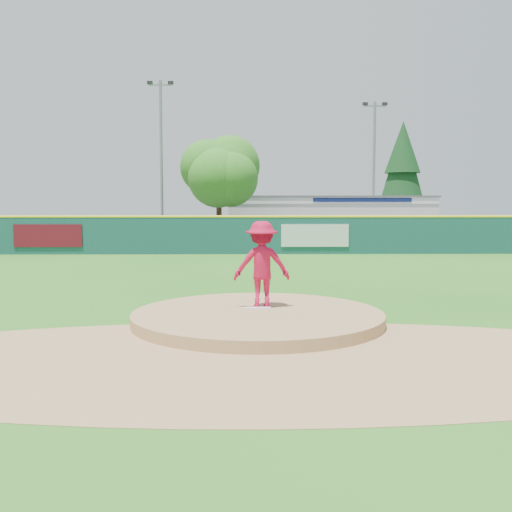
{
  "coord_description": "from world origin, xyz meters",
  "views": [
    {
      "loc": [
        -0.26,
        -12.33,
        2.55
      ],
      "look_at": [
        0.0,
        2.0,
        1.3
      ],
      "focal_mm": 40.0,
      "sensor_mm": 36.0,
      "label": 1
    }
  ],
  "objects_px": {
    "pool_building_grp": "(326,218)",
    "deciduous_tree": "(219,175)",
    "light_pole_left": "(161,155)",
    "conifer_tree": "(402,171)",
    "pitcher": "(262,264)",
    "light_pole_right": "(374,165)",
    "van": "(225,238)"
  },
  "relations": [
    {
      "from": "pool_building_grp",
      "to": "deciduous_tree",
      "type": "distance_m",
      "value": 11.01
    },
    {
      "from": "light_pole_left",
      "to": "conifer_tree",
      "type": "bearing_deg",
      "value": 25.35
    },
    {
      "from": "deciduous_tree",
      "to": "pool_building_grp",
      "type": "bearing_deg",
      "value": 41.16
    },
    {
      "from": "conifer_tree",
      "to": "light_pole_left",
      "type": "bearing_deg",
      "value": -154.65
    },
    {
      "from": "pool_building_grp",
      "to": "conifer_tree",
      "type": "height_order",
      "value": "conifer_tree"
    },
    {
      "from": "pitcher",
      "to": "conifer_tree",
      "type": "relative_size",
      "value": 0.21
    },
    {
      "from": "light_pole_right",
      "to": "pitcher",
      "type": "bearing_deg",
      "value": -107.35
    },
    {
      "from": "light_pole_left",
      "to": "light_pole_right",
      "type": "relative_size",
      "value": 1.1
    },
    {
      "from": "deciduous_tree",
      "to": "light_pole_right",
      "type": "distance_m",
      "value": 11.75
    },
    {
      "from": "pool_building_grp",
      "to": "pitcher",
      "type": "bearing_deg",
      "value": -100.61
    },
    {
      "from": "van",
      "to": "pool_building_grp",
      "type": "relative_size",
      "value": 0.32
    },
    {
      "from": "pitcher",
      "to": "van",
      "type": "xyz_separation_m",
      "value": [
        -1.62,
        21.02,
        -0.54
      ]
    },
    {
      "from": "pitcher",
      "to": "light_pole_left",
      "type": "distance_m",
      "value": 27.58
    },
    {
      "from": "conifer_tree",
      "to": "light_pole_right",
      "type": "xyz_separation_m",
      "value": [
        -4.0,
        -7.0,
        0.0
      ]
    },
    {
      "from": "conifer_tree",
      "to": "light_pole_right",
      "type": "height_order",
      "value": "light_pole_right"
    },
    {
      "from": "deciduous_tree",
      "to": "conifer_tree",
      "type": "bearing_deg",
      "value": 36.25
    },
    {
      "from": "pitcher",
      "to": "light_pole_left",
      "type": "xyz_separation_m",
      "value": [
        -6.11,
        26.46,
        4.82
      ]
    },
    {
      "from": "pitcher",
      "to": "light_pole_right",
      "type": "height_order",
      "value": "light_pole_right"
    },
    {
      "from": "pool_building_grp",
      "to": "deciduous_tree",
      "type": "xyz_separation_m",
      "value": [
        -8.0,
        -6.99,
        2.89
      ]
    },
    {
      "from": "pool_building_grp",
      "to": "light_pole_right",
      "type": "bearing_deg",
      "value": -44.95
    },
    {
      "from": "pitcher",
      "to": "van",
      "type": "relative_size",
      "value": 0.4
    },
    {
      "from": "pitcher",
      "to": "van",
      "type": "height_order",
      "value": "pitcher"
    },
    {
      "from": "pitcher",
      "to": "pool_building_grp",
      "type": "xyz_separation_m",
      "value": [
        5.9,
        31.46,
        0.43
      ]
    },
    {
      "from": "light_pole_left",
      "to": "deciduous_tree",
      "type": "bearing_deg",
      "value": -26.57
    },
    {
      "from": "van",
      "to": "light_pole_left",
      "type": "bearing_deg",
      "value": 56.34
    },
    {
      "from": "pitcher",
      "to": "deciduous_tree",
      "type": "height_order",
      "value": "deciduous_tree"
    },
    {
      "from": "deciduous_tree",
      "to": "light_pole_left",
      "type": "xyz_separation_m",
      "value": [
        -4.0,
        2.0,
        1.5
      ]
    },
    {
      "from": "van",
      "to": "light_pole_left",
      "type": "xyz_separation_m",
      "value": [
        -4.48,
        5.45,
        5.35
      ]
    },
    {
      "from": "light_pole_left",
      "to": "pitcher",
      "type": "bearing_deg",
      "value": -77.01
    },
    {
      "from": "light_pole_left",
      "to": "light_pole_right",
      "type": "bearing_deg",
      "value": 7.59
    },
    {
      "from": "van",
      "to": "light_pole_left",
      "type": "relative_size",
      "value": 0.44
    },
    {
      "from": "van",
      "to": "light_pole_right",
      "type": "relative_size",
      "value": 0.49
    }
  ]
}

